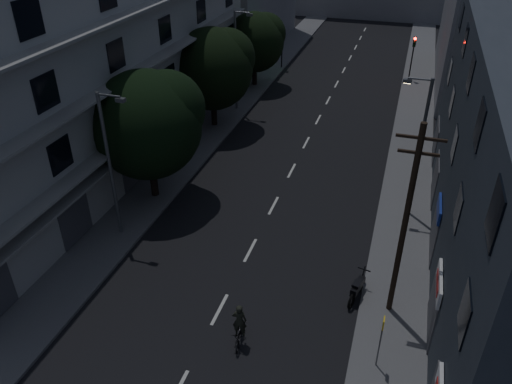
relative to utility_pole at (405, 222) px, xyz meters
The scene contains 18 objects.
ground 18.49m from the utility_pole, 114.08° to the left, with size 160.00×160.00×0.00m, color black.
sidewalk_left 22.51m from the utility_pole, 132.22° to the left, with size 3.00×90.00×0.15m, color #565659.
sidewalk_right 16.98m from the utility_pole, 89.22° to the left, with size 3.00×90.00×0.15m, color #565659.
lane_markings 24.18m from the utility_pole, 107.90° to the left, with size 0.15×60.50×0.01m.
building_left 21.48m from the utility_pole, 154.25° to the left, with size 7.00×36.00×14.00m.
building_far_right 33.66m from the utility_pole, 81.93° to the left, with size 6.00×20.00×13.00m, color slate.
tree_near 15.51m from the utility_pole, 158.49° to the left, with size 6.29×6.29×7.75m.
tree_mid 22.26m from the utility_pole, 131.76° to the left, with size 6.13×6.13×7.54m.
tree_far 30.31m from the utility_pole, 118.88° to the left, with size 5.39×5.39×6.67m.
traffic_signal_far_right 32.32m from the utility_pole, 91.28° to the left, with size 0.28×0.37×4.10m.
traffic_signal_far_left 35.10m from the utility_pole, 112.83° to the left, with size 0.28×0.37×4.10m.
street_lamp_left_near 14.44m from the utility_pole, behind, with size 1.51×0.25×8.00m.
street_lamp_right 8.24m from the utility_pole, 88.06° to the left, with size 1.51×0.25×8.00m.
street_lamp_left_far 24.76m from the utility_pole, 125.04° to the left, with size 1.51×0.25×8.00m.
utility_pole is the anchor object (origin of this frame).
bus_stop_sign 4.47m from the utility_pole, 94.02° to the right, with size 0.06×0.35×2.52m.
motorcycle 4.60m from the utility_pole, 164.90° to the left, with size 0.76×2.08×1.35m.
cyclist 8.05m from the utility_pole, 147.31° to the right, with size 0.82×1.69×2.06m.
Camera 1 is at (6.48, -8.64, 16.29)m, focal length 35.00 mm.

